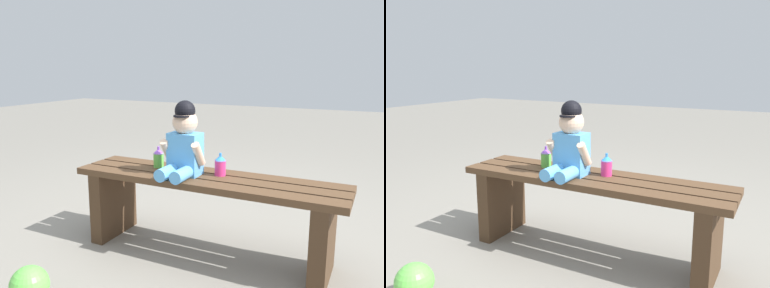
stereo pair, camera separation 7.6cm
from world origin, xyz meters
The scene contains 6 objects.
ground_plane centered at (0.00, 0.00, 0.00)m, with size 16.00×16.00×0.00m, color gray.
park_bench centered at (0.00, 0.00, 0.30)m, with size 1.49×0.36×0.45m.
child_figure centered at (-0.12, -0.04, 0.63)m, with size 0.23×0.27×0.40m.
sippy_cup_left centered at (-0.32, 0.05, 0.51)m, with size 0.06×0.06×0.12m.
sippy_cup_right centered at (0.06, 0.05, 0.51)m, with size 0.06×0.06×0.12m.
toy_ball centered at (-0.50, -0.77, 0.09)m, with size 0.17×0.17×0.17m, color #66CC4C.
Camera 1 is at (0.85, -1.86, 1.04)m, focal length 36.76 mm.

